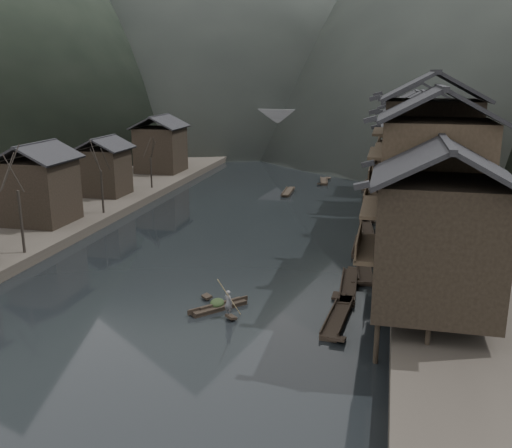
% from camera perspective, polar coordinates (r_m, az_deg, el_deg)
% --- Properties ---
extents(water, '(300.00, 300.00, 0.00)m').
position_cam_1_polar(water, '(46.11, -5.71, -5.59)').
color(water, black).
rests_on(water, ground).
extents(left_bank, '(40.00, 200.00, 1.20)m').
position_cam_1_polar(left_bank, '(95.88, -17.93, 4.98)').
color(left_bank, '#2D2823').
rests_on(left_bank, ground).
extents(stilt_houses, '(9.00, 67.60, 16.47)m').
position_cam_1_polar(stilt_houses, '(60.05, 16.19, 7.62)').
color(stilt_houses, black).
rests_on(stilt_houses, ground).
extents(left_houses, '(8.10, 53.20, 8.73)m').
position_cam_1_polar(left_houses, '(70.89, -16.38, 5.91)').
color(left_houses, black).
rests_on(left_houses, left_bank).
extents(bare_trees, '(3.93, 43.42, 7.86)m').
position_cam_1_polar(bare_trees, '(55.96, -21.04, 4.17)').
color(bare_trees, black).
rests_on(bare_trees, left_bank).
extents(moored_sampans, '(2.96, 73.03, 0.47)m').
position_cam_1_polar(moored_sampans, '(69.95, 11.12, 1.56)').
color(moored_sampans, black).
rests_on(moored_sampans, water).
extents(midriver_boats, '(7.26, 31.18, 0.45)m').
position_cam_1_polar(midriver_boats, '(89.32, 5.03, 4.70)').
color(midriver_boats, black).
rests_on(midriver_boats, water).
extents(stone_bridge, '(40.00, 6.00, 9.00)m').
position_cam_1_polar(stone_bridge, '(114.16, 6.13, 9.42)').
color(stone_bridge, '#4C4C4F').
rests_on(stone_bridge, ground).
extents(hero_sampan, '(3.65, 3.96, 0.43)m').
position_cam_1_polar(hero_sampan, '(40.54, -3.77, -8.22)').
color(hero_sampan, black).
rests_on(hero_sampan, water).
extents(cargo_heap, '(1.01, 1.33, 0.61)m').
position_cam_1_polar(cargo_heap, '(40.51, -3.91, -7.43)').
color(cargo_heap, black).
rests_on(cargo_heap, hero_sampan).
extents(boatman, '(0.76, 0.64, 1.78)m').
position_cam_1_polar(boatman, '(38.76, -2.79, -7.55)').
color(boatman, '#555557').
rests_on(boatman, hero_sampan).
extents(bamboo_pole, '(1.33, 2.02, 3.60)m').
position_cam_1_polar(bamboo_pole, '(37.75, -2.55, -3.80)').
color(bamboo_pole, '#8C7A51').
rests_on(bamboo_pole, boatman).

